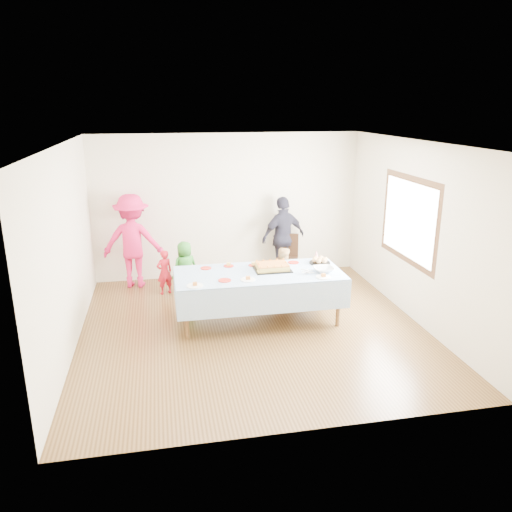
{
  "coord_description": "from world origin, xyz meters",
  "views": [
    {
      "loc": [
        -1.25,
        -6.68,
        3.2
      ],
      "look_at": [
        0.11,
        0.3,
        1.03
      ],
      "focal_mm": 35.0,
      "sensor_mm": 36.0,
      "label": 1
    }
  ],
  "objects_px": {
    "party_table": "(259,276)",
    "dining_chair": "(287,254)",
    "adult_left": "(133,241)",
    "birthday_cake": "(272,267)"
  },
  "relations": [
    {
      "from": "birthday_cake",
      "to": "adult_left",
      "type": "xyz_separation_m",
      "value": [
        -2.14,
        1.86,
        0.02
      ]
    },
    {
      "from": "birthday_cake",
      "to": "dining_chair",
      "type": "relative_size",
      "value": 0.64
    },
    {
      "from": "adult_left",
      "to": "birthday_cake",
      "type": "bearing_deg",
      "value": 147.55
    },
    {
      "from": "party_table",
      "to": "adult_left",
      "type": "bearing_deg",
      "value": 134.42
    },
    {
      "from": "party_table",
      "to": "adult_left",
      "type": "distance_m",
      "value": 2.73
    },
    {
      "from": "party_table",
      "to": "birthday_cake",
      "type": "height_order",
      "value": "birthday_cake"
    },
    {
      "from": "party_table",
      "to": "dining_chair",
      "type": "relative_size",
      "value": 2.89
    },
    {
      "from": "party_table",
      "to": "dining_chair",
      "type": "bearing_deg",
      "value": 63.07
    },
    {
      "from": "birthday_cake",
      "to": "adult_left",
      "type": "distance_m",
      "value": 2.83
    },
    {
      "from": "dining_chair",
      "to": "adult_left",
      "type": "bearing_deg",
      "value": -158.49
    }
  ]
}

